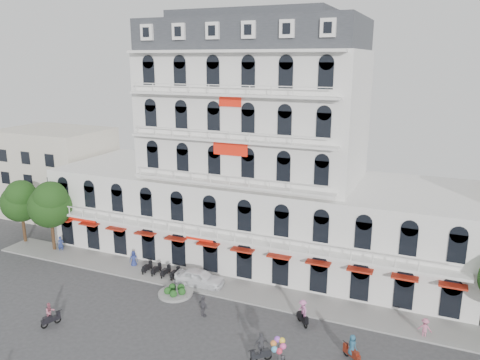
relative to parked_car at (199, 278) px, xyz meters
name	(u,v)px	position (x,y,z in m)	size (l,w,h in m)	color
ground	(169,336)	(1.78, -8.47, -0.82)	(120.00, 120.00, 0.00)	#38383A
sidewalk	(219,286)	(1.78, 0.53, -0.74)	(53.00, 4.00, 0.16)	gray
main_building	(254,166)	(1.78, 9.52, 9.14)	(45.00, 15.00, 25.80)	silver
flank_building_west	(57,172)	(-28.22, 11.53, 5.18)	(14.00, 10.00, 12.00)	beige
traffic_island	(175,292)	(-1.22, -2.47, -0.57)	(3.20, 3.20, 1.60)	gray
parked_scooter_row	(161,276)	(-4.57, 0.33, -0.82)	(4.40, 1.80, 1.10)	black
tree_west_outer	(21,200)	(-24.17, 1.51, 4.53)	(4.50, 4.48, 7.76)	#382314
tree_west_inner	(50,203)	(-19.17, 1.01, 4.86)	(4.76, 4.76, 8.25)	#382314
parked_car	(199,278)	(0.00, 0.00, 0.00)	(1.94, 4.83, 1.64)	white
rider_southwest	(50,314)	(-7.89, -10.98, 0.21)	(0.88, 1.62, 2.05)	black
rider_east	(352,348)	(15.54, -5.87, 0.18)	(1.43, 1.18, 2.05)	maroon
rider_northeast	(261,347)	(9.56, -8.60, 0.34)	(1.36, 1.25, 2.32)	black
rider_center	(303,311)	(10.97, -2.71, 0.35)	(1.28, 1.34, 2.22)	black
pedestrian_left	(134,259)	(-8.33, 1.03, 0.06)	(0.86, 0.56, 1.75)	navy
pedestrian_mid	(203,306)	(2.90, -4.79, 0.13)	(1.12, 0.47, 1.91)	#4D4C52
pedestrian_right	(425,328)	(20.26, -0.78, 0.01)	(1.07, 0.61, 1.66)	#C56887
pedestrian_far	(61,244)	(-18.22, 1.03, 0.10)	(0.67, 0.44, 1.84)	navy
balloon_vendor	(280,356)	(11.22, -9.22, 0.49)	(1.41, 1.29, 2.45)	slate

